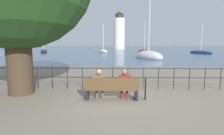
% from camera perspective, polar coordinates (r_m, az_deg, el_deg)
% --- Properties ---
extents(ground_plane, '(1000.00, 1000.00, 0.00)m').
position_cam_1_polar(ground_plane, '(6.99, -0.11, -10.34)').
color(ground_plane, gray).
extents(harbor_water, '(600.00, 300.00, 0.01)m').
position_cam_1_polar(harbor_water, '(167.21, 1.45, 6.66)').
color(harbor_water, '#47607A').
rests_on(harbor_water, ground_plane).
extents(park_bench, '(2.11, 0.45, 0.90)m').
position_cam_1_polar(park_bench, '(6.80, -0.13, -6.95)').
color(park_bench, brown).
rests_on(park_bench, ground_plane).
extents(seated_person_left, '(0.49, 0.35, 1.21)m').
position_cam_1_polar(seated_person_left, '(6.86, -4.28, -4.93)').
color(seated_person_left, brown).
rests_on(seated_person_left, ground_plane).
extents(seated_person_right, '(0.48, 0.35, 1.20)m').
position_cam_1_polar(seated_person_right, '(6.83, 4.08, -5.00)').
color(seated_person_right, maroon).
rests_on(seated_person_right, ground_plane).
extents(promenade_railing, '(11.73, 0.04, 1.05)m').
position_cam_1_polar(promenade_railing, '(8.38, 0.20, -2.47)').
color(promenade_railing, black).
rests_on(promenade_railing, ground_plane).
extents(closed_umbrella, '(0.09, 0.09, 0.92)m').
position_cam_1_polar(closed_umbrella, '(6.93, 10.86, -6.25)').
color(closed_umbrella, black).
rests_on(closed_umbrella, ground_plane).
extents(sailboat_0, '(3.98, 6.17, 7.78)m').
position_cam_1_polar(sailboat_0, '(50.31, -21.37, 4.81)').
color(sailboat_0, black).
rests_on(sailboat_0, ground_plane).
extents(sailboat_1, '(4.71, 6.91, 11.06)m').
position_cam_1_polar(sailboat_1, '(27.66, 11.82, 3.64)').
color(sailboat_1, silver).
rests_on(sailboat_1, ground_plane).
extents(sailboat_2, '(4.11, 6.33, 8.97)m').
position_cam_1_polar(sailboat_2, '(50.17, 10.54, 5.18)').
color(sailboat_2, maroon).
rests_on(sailboat_2, ground_plane).
extents(sailboat_3, '(3.69, 7.16, 8.37)m').
position_cam_1_polar(sailboat_3, '(50.16, -2.83, 5.28)').
color(sailboat_3, white).
rests_on(sailboat_3, ground_plane).
extents(sailboat_4, '(3.88, 7.31, 7.51)m').
position_cam_1_polar(sailboat_4, '(48.83, 26.97, 4.40)').
color(sailboat_4, navy).
rests_on(sailboat_4, ground_plane).
extents(harbor_lighthouse, '(5.67, 5.67, 18.69)m').
position_cam_1_polar(harbor_lighthouse, '(90.08, 2.38, 11.56)').
color(harbor_lighthouse, silver).
rests_on(harbor_lighthouse, ground_plane).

